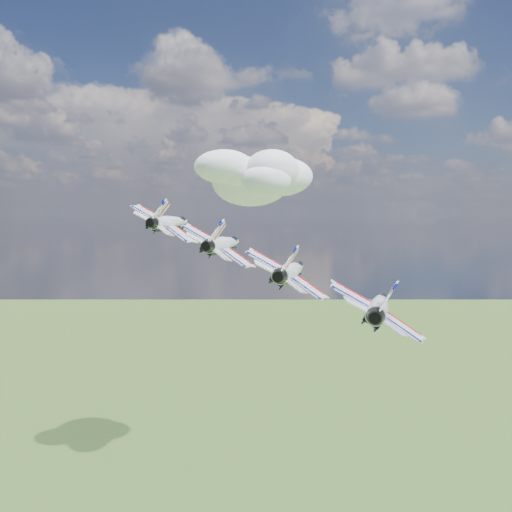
# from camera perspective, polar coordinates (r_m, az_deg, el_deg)

# --- Properties ---
(cloud_far) EXTENTS (64.49, 50.67, 25.34)m
(cloud_far) POSITION_cam_1_polar(r_m,az_deg,el_deg) (282.55, 0.67, 7.78)
(cloud_far) COLOR white
(jet_0) EXTENTS (12.07, 15.07, 8.20)m
(jet_0) POSITION_cam_1_polar(r_m,az_deg,el_deg) (77.67, -8.45, 3.38)
(jet_0) COLOR white
(jet_1) EXTENTS (12.07, 15.07, 8.20)m
(jet_1) POSITION_cam_1_polar(r_m,az_deg,el_deg) (68.80, -3.17, 1.27)
(jet_1) COLOR white
(jet_2) EXTENTS (12.07, 15.07, 8.20)m
(jet_2) POSITION_cam_1_polar(r_m,az_deg,el_deg) (60.80, 3.58, -1.44)
(jet_2) COLOR silver
(jet_3) EXTENTS (12.07, 15.07, 8.20)m
(jet_3) POSITION_cam_1_polar(r_m,az_deg,el_deg) (54.06, 12.22, -4.85)
(jet_3) COLOR white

